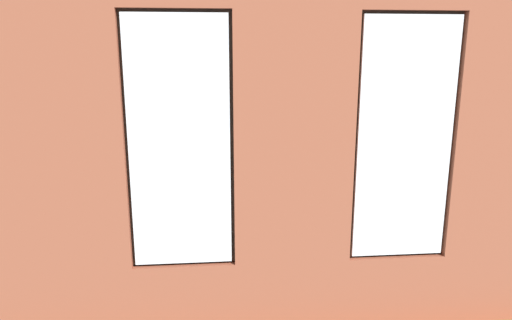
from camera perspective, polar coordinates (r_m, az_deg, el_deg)
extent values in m
cube|color=brown|center=(7.03, 0.81, -8.72)|extent=(6.65, 5.97, 0.10)
cube|color=#9E5138|center=(4.06, 4.70, -0.29)|extent=(1.06, 0.16, 3.26)
cube|color=#9E5138|center=(4.29, -26.23, -0.89)|extent=(1.57, 0.16, 3.26)
cube|color=#9E5138|center=(4.78, 16.61, -15.12)|extent=(0.92, 0.16, 0.70)
cube|color=white|center=(4.26, 18.08, 2.24)|extent=(0.86, 0.03, 2.16)
cube|color=#38281E|center=(4.32, 17.78, 2.39)|extent=(0.92, 0.04, 2.22)
cube|color=#9E5138|center=(4.48, -8.75, -16.67)|extent=(0.92, 0.16, 0.70)
cube|color=white|center=(3.93, -9.52, 1.84)|extent=(0.86, 0.03, 2.16)
cube|color=#38281E|center=(3.99, -9.46, 2.01)|extent=(0.92, 0.04, 2.22)
cube|color=olive|center=(4.47, 4.24, -12.05)|extent=(3.10, 0.24, 0.06)
cube|color=black|center=(4.06, 4.62, 7.20)|extent=(0.53, 0.03, 0.65)
cube|color=#A33875|center=(4.07, 4.59, 7.22)|extent=(0.47, 0.01, 0.59)
cube|color=white|center=(6.76, -24.95, 3.92)|extent=(0.10, 4.97, 3.26)
cube|color=black|center=(5.16, -1.24, -14.03)|extent=(1.99, 0.85, 0.42)
cube|color=black|center=(4.70, -0.99, -11.49)|extent=(1.99, 0.24, 0.38)
cube|color=black|center=(5.16, 8.77, -10.40)|extent=(0.22, 0.85, 0.24)
cube|color=black|center=(5.06, -11.52, -11.04)|extent=(0.22, 0.85, 0.24)
cube|color=black|center=(5.12, 3.12, -10.94)|extent=(0.71, 0.65, 0.12)
cube|color=black|center=(5.08, -5.75, -11.22)|extent=(0.71, 0.65, 0.12)
cube|color=black|center=(7.02, 20.29, -7.34)|extent=(1.00, 2.14, 0.42)
cube|color=black|center=(7.06, 22.85, -4.02)|extent=(0.39, 2.10, 0.38)
cube|color=black|center=(7.71, 17.10, -2.88)|extent=(0.86, 0.28, 0.24)
cube|color=black|center=(6.18, 24.76, -7.47)|extent=(0.86, 0.28, 0.24)
cube|color=black|center=(7.37, 18.11, -3.99)|extent=(0.68, 0.55, 0.12)
cube|color=black|center=(6.92, 20.18, -5.27)|extent=(0.68, 0.55, 0.12)
cube|color=black|center=(6.47, 22.55, -6.73)|extent=(0.68, 0.55, 0.12)
cube|color=tan|center=(7.06, -3.01, -4.74)|extent=(1.48, 0.72, 0.04)
cube|color=tan|center=(7.46, 2.18, -5.44)|extent=(0.07, 0.07, 0.38)
cube|color=tan|center=(7.42, -8.38, -5.69)|extent=(0.07, 0.07, 0.38)
cube|color=tan|center=(6.90, 2.82, -7.02)|extent=(0.07, 0.07, 0.38)
cube|color=tan|center=(6.86, -8.64, -7.30)|extent=(0.07, 0.07, 0.38)
cylinder|color=silver|center=(6.94, -6.67, -4.54)|extent=(0.08, 0.08, 0.10)
cylinder|color=#B7333D|center=(7.04, -3.02, -4.20)|extent=(0.08, 0.08, 0.10)
cylinder|color=#47423D|center=(7.12, -4.54, -4.04)|extent=(0.14, 0.14, 0.09)
sphere|color=#286B2D|center=(7.09, -4.56, -3.10)|extent=(0.16, 0.16, 0.16)
cube|color=#B2B2B7|center=(7.20, 0.20, -4.12)|extent=(0.17, 0.12, 0.02)
cube|color=black|center=(6.69, -22.35, -8.39)|extent=(1.11, 0.42, 0.46)
cube|color=black|center=(6.60, -22.54, -6.34)|extent=(0.54, 0.20, 0.05)
cube|color=black|center=(6.58, -22.58, -5.89)|extent=(0.06, 0.04, 0.06)
cube|color=black|center=(6.48, -22.87, -2.73)|extent=(1.23, 0.04, 0.69)
cube|color=black|center=(6.50, -22.82, -2.68)|extent=(1.18, 0.01, 0.64)
cylinder|color=olive|center=(8.75, -6.41, -3.07)|extent=(0.53, 0.53, 0.28)
ellipsoid|color=white|center=(8.66, -6.47, -0.86)|extent=(1.19, 1.19, 0.48)
ellipsoid|color=navy|center=(8.63, -7.08, -0.10)|extent=(0.44, 0.44, 0.18)
cylinder|color=brown|center=(8.24, 13.62, -4.85)|extent=(0.15, 0.15, 0.15)
cylinder|color=brown|center=(8.20, 13.66, -4.02)|extent=(0.02, 0.02, 0.10)
ellipsoid|color=#1E5B28|center=(8.15, 13.74, -2.68)|extent=(0.35, 0.35, 0.30)
cylinder|color=brown|center=(8.93, -15.88, -3.08)|extent=(0.32, 0.32, 0.31)
cylinder|color=brown|center=(8.86, -16.00, -1.31)|extent=(0.06, 0.06, 0.26)
cone|color=#1E5B28|center=(8.84, -17.09, 0.61)|extent=(0.41, 0.18, 0.42)
cone|color=#1E5B28|center=(8.68, -16.66, 0.53)|extent=(0.26, 0.38, 0.44)
cone|color=#1E5B28|center=(8.65, -15.84, 0.52)|extent=(0.28, 0.38, 0.44)
cone|color=#1E5B28|center=(8.77, -15.04, 0.59)|extent=(0.42, 0.14, 0.41)
cone|color=#1E5B28|center=(8.92, -15.32, 0.68)|extent=(0.33, 0.43, 0.38)
cone|color=#1E5B28|center=(8.91, -16.34, 0.88)|extent=(0.25, 0.38, 0.44)
cylinder|color=#47423D|center=(5.25, -21.42, -14.97)|extent=(0.37, 0.37, 0.35)
cylinder|color=brown|center=(5.05, -21.85, -10.38)|extent=(0.07, 0.07, 0.56)
cone|color=#286B2D|center=(4.94, -25.37, -4.89)|extent=(0.62, 0.20, 0.57)
cone|color=#286B2D|center=(4.79, -24.54, -4.63)|extent=(0.46, 0.44, 0.66)
cone|color=#286B2D|center=(4.68, -23.05, -4.93)|extent=(0.15, 0.52, 0.65)
cone|color=#286B2D|center=(4.72, -20.19, -4.97)|extent=(0.58, 0.37, 0.60)
cone|color=#286B2D|center=(4.90, -19.76, -4.11)|extent=(0.56, 0.35, 0.62)
cone|color=#286B2D|center=(5.05, -21.21, -3.62)|extent=(0.24, 0.55, 0.64)
cone|color=#286B2D|center=(5.12, -22.93, -3.92)|extent=(0.40, 0.59, 0.59)
cylinder|color=#9E5638|center=(9.36, 14.77, -2.22)|extent=(0.31, 0.31, 0.32)
cylinder|color=brown|center=(9.31, 14.85, -0.87)|extent=(0.05, 0.05, 0.14)
ellipsoid|color=#286B2D|center=(9.24, 14.95, 0.87)|extent=(0.72, 0.72, 0.44)
cylinder|color=#9E5638|center=(5.48, 14.49, -13.66)|extent=(0.28, 0.28, 0.27)
cylinder|color=brown|center=(5.39, 14.62, -11.67)|extent=(0.04, 0.04, 0.14)
ellipsoid|color=#3D8E42|center=(5.28, 14.79, -8.91)|extent=(0.46, 0.46, 0.42)
cylinder|color=#47423D|center=(8.12, 7.99, -4.78)|extent=(0.15, 0.15, 0.18)
cylinder|color=brown|center=(8.07, 8.03, -3.64)|extent=(0.02, 0.02, 0.16)
ellipsoid|color=#286B2D|center=(8.02, 8.07, -2.51)|extent=(0.25, 0.25, 0.17)
cylinder|color=#47423D|center=(5.96, 28.17, -12.60)|extent=(0.22, 0.22, 0.27)
cylinder|color=brown|center=(5.85, 28.48, -9.98)|extent=(0.04, 0.04, 0.32)
cone|color=#1E5B28|center=(5.56, 26.83, -6.56)|extent=(0.61, 0.18, 0.58)
cone|color=#1E5B28|center=(5.88, 27.63, -5.36)|extent=(0.17, 0.56, 0.62)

